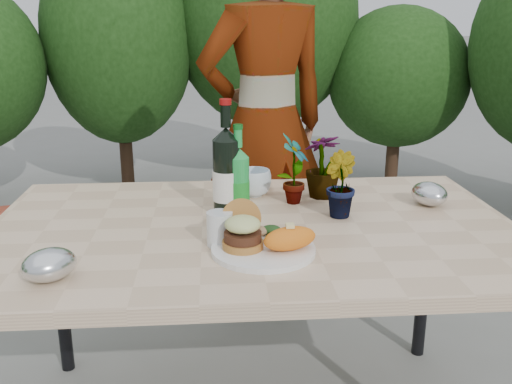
{
  "coord_description": "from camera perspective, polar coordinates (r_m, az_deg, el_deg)",
  "views": [
    {
      "loc": [
        -0.12,
        -1.62,
        1.36
      ],
      "look_at": [
        0.0,
        -0.08,
        0.88
      ],
      "focal_mm": 40.0,
      "sensor_mm": 36.0,
      "label": 1
    }
  ],
  "objects": [
    {
      "name": "patio_table",
      "position": [
        1.75,
        -0.2,
        -5.1
      ],
      "size": [
        1.6,
        1.0,
        0.75
      ],
      "color": "#D5B38E",
      "rests_on": "ground"
    },
    {
      "name": "shrub_hedge",
      "position": [
        3.21,
        3.22,
        12.72
      ],
      "size": [
        6.91,
        5.17,
        2.18
      ],
      "color": "#382316",
      "rests_on": "ground"
    },
    {
      "name": "dinner_plate",
      "position": [
        1.53,
        0.74,
        -5.8
      ],
      "size": [
        0.28,
        0.28,
        0.01
      ],
      "primitive_type": "cylinder",
      "color": "white",
      "rests_on": "patio_table"
    },
    {
      "name": "burger_stack",
      "position": [
        1.53,
        -1.38,
        -3.75
      ],
      "size": [
        0.11,
        0.16,
        0.11
      ],
      "color": "#B7722D",
      "rests_on": "dinner_plate"
    },
    {
      "name": "sweet_potato",
      "position": [
        1.51,
        3.39,
        -4.66
      ],
      "size": [
        0.17,
        0.12,
        0.06
      ],
      "primitive_type": "ellipsoid",
      "rotation": [
        0.0,
        0.0,
        0.35
      ],
      "color": "orange",
      "rests_on": "dinner_plate"
    },
    {
      "name": "grilled_veg",
      "position": [
        1.61,
        1.06,
        -3.84
      ],
      "size": [
        0.08,
        0.05,
        0.03
      ],
      "color": "olive",
      "rests_on": "dinner_plate"
    },
    {
      "name": "wine_bottle",
      "position": [
        1.79,
        -2.97,
        1.88
      ],
      "size": [
        0.09,
        0.09,
        0.37
      ],
      "rotation": [
        0.0,
        0.0,
        -0.32
      ],
      "color": "black",
      "rests_on": "patio_table"
    },
    {
      "name": "sparkling_water",
      "position": [
        1.79,
        -1.77,
        0.94
      ],
      "size": [
        0.07,
        0.07,
        0.29
      ],
      "rotation": [
        0.0,
        0.0,
        0.05
      ],
      "color": "green",
      "rests_on": "patio_table"
    },
    {
      "name": "plastic_cup",
      "position": [
        1.57,
        -3.65,
        -3.69
      ],
      "size": [
        0.07,
        0.07,
        0.09
      ],
      "primitive_type": "cylinder",
      "color": "silver",
      "rests_on": "patio_table"
    },
    {
      "name": "seedling_left",
      "position": [
        1.9,
        3.82,
        2.29
      ],
      "size": [
        0.13,
        0.15,
        0.24
      ],
      "primitive_type": "imported",
      "rotation": [
        0.0,
        0.0,
        1.12
      ],
      "color": "#2C5B1F",
      "rests_on": "patio_table"
    },
    {
      "name": "seedling_mid",
      "position": [
        1.8,
        8.31,
        0.76
      ],
      "size": [
        0.12,
        0.13,
        0.21
      ],
      "primitive_type": "imported",
      "rotation": [
        0.0,
        0.0,
        1.86
      ],
      "color": "#27571E",
      "rests_on": "patio_table"
    },
    {
      "name": "seedling_right",
      "position": [
        1.98,
        6.7,
        2.61
      ],
      "size": [
        0.16,
        0.16,
        0.22
      ],
      "primitive_type": "imported",
      "rotation": [
        0.0,
        0.0,
        3.45
      ],
      "color": "#2B5D20",
      "rests_on": "patio_table"
    },
    {
      "name": "blue_bowl",
      "position": [
        2.0,
        -0.17,
        0.93
      ],
      "size": [
        0.15,
        0.15,
        0.09
      ],
      "primitive_type": "imported",
      "rotation": [
        0.0,
        0.0,
        -0.34
      ],
      "color": "silver",
      "rests_on": "patio_table"
    },
    {
      "name": "foil_packet_left",
      "position": [
        1.46,
        -19.98,
        -6.85
      ],
      "size": [
        0.17,
        0.17,
        0.08
      ],
      "primitive_type": "ellipsoid",
      "rotation": [
        0.0,
        0.0,
        0.71
      ],
      "color": "silver",
      "rests_on": "patio_table"
    },
    {
      "name": "foil_packet_right",
      "position": [
        1.99,
        16.94,
        -0.17
      ],
      "size": [
        0.14,
        0.16,
        0.08
      ],
      "primitive_type": "ellipsoid",
      "rotation": [
        0.0,
        0.0,
        1.88
      ],
      "color": "silver",
      "rests_on": "patio_table"
    },
    {
      "name": "person",
      "position": [
        2.59,
        0.96,
        6.65
      ],
      "size": [
        0.75,
        0.63,
        1.77
      ],
      "primitive_type": "imported",
      "rotation": [
        0.0,
        0.0,
        3.52
      ],
      "color": "#98634C",
      "rests_on": "ground"
    },
    {
      "name": "terracotta_pot",
      "position": [
        4.13,
        -23.77,
        -2.48
      ],
      "size": [
        0.17,
        0.17,
        0.14
      ],
      "color": "#BE4630",
      "rests_on": "ground"
    }
  ]
}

